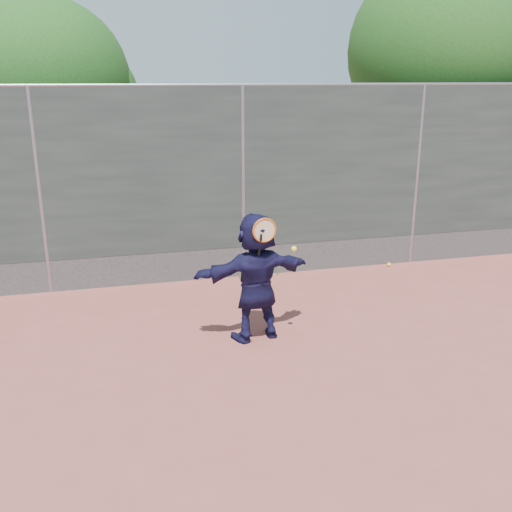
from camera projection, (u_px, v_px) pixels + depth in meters
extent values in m
plane|color=#9E4C42|center=(317.00, 381.00, 6.10)|extent=(80.00, 80.00, 0.00)
imported|color=#17153B|center=(256.00, 277.00, 6.90)|extent=(1.54, 0.71, 1.60)
sphere|color=#F4F736|center=(389.00, 265.00, 9.78)|extent=(0.07, 0.07, 0.07)
cube|color=#38423D|center=(243.00, 169.00, 8.81)|extent=(20.00, 0.04, 2.50)
cube|color=slate|center=(244.00, 261.00, 9.26)|extent=(20.00, 0.03, 0.50)
cylinder|color=gray|center=(242.00, 85.00, 8.44)|extent=(20.00, 0.05, 0.05)
cylinder|color=gray|center=(40.00, 194.00, 8.19)|extent=(0.06, 0.06, 3.00)
cylinder|color=gray|center=(243.00, 185.00, 8.89)|extent=(0.06, 0.06, 3.00)
cylinder|color=gray|center=(417.00, 177.00, 9.59)|extent=(0.06, 0.06, 3.00)
torus|color=#C85C12|center=(264.00, 230.00, 6.54)|extent=(0.29, 0.05, 0.29)
cylinder|color=beige|center=(264.00, 230.00, 6.54)|extent=(0.25, 0.03, 0.25)
cylinder|color=black|center=(260.00, 247.00, 6.60)|extent=(0.04, 0.13, 0.33)
sphere|color=#F4F736|center=(294.00, 249.00, 6.66)|extent=(0.07, 0.07, 0.07)
cylinder|color=#382314|center=(428.00, 167.00, 12.03)|extent=(0.28, 0.28, 2.60)
sphere|color=#23561C|center=(438.00, 52.00, 11.34)|extent=(3.60, 3.60, 3.60)
sphere|color=#23561C|center=(462.00, 71.00, 11.80)|extent=(2.52, 2.52, 2.52)
cylinder|color=#382314|center=(59.00, 185.00, 11.09)|extent=(0.28, 0.28, 2.20)
sphere|color=#23561C|center=(48.00, 82.00, 10.51)|extent=(3.00, 3.00, 3.00)
sphere|color=#23561C|center=(84.00, 98.00, 10.92)|extent=(2.10, 2.10, 2.10)
cone|color=#387226|center=(260.00, 269.00, 9.25)|extent=(0.03, 0.03, 0.26)
cone|color=#387226|center=(278.00, 266.00, 9.33)|extent=(0.03, 0.03, 0.30)
cone|color=#387226|center=(240.00, 272.00, 9.15)|extent=(0.03, 0.03, 0.22)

